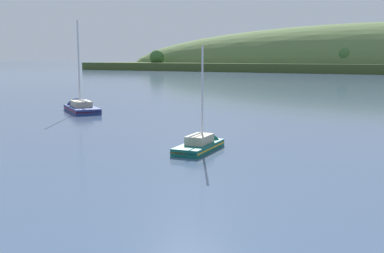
{
  "coord_description": "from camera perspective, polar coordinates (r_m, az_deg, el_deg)",
  "views": [
    {
      "loc": [
        21.04,
        12.65,
        7.24
      ],
      "look_at": [
        0.35,
        44.0,
        1.73
      ],
      "focal_mm": 44.22,
      "sensor_mm": 36.0,
      "label": 1
    }
  ],
  "objects": [
    {
      "name": "sailboat_midwater_white",
      "position": [
        37.54,
        1.27,
        -2.49
      ],
      "size": [
        3.2,
        6.71,
        9.1
      ],
      "rotation": [
        0.0,
        0.0,
        1.74
      ],
      "color": "#0F564C",
      "rests_on": "ground"
    },
    {
      "name": "sailboat_near_mooring",
      "position": [
        65.77,
        -13.36,
        2.01
      ],
      "size": [
        9.49,
        7.46,
        13.56
      ],
      "rotation": [
        0.0,
        0.0,
        2.6
      ],
      "color": "navy",
      "rests_on": "ground"
    }
  ]
}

